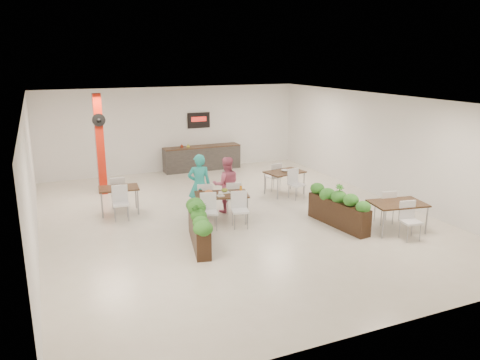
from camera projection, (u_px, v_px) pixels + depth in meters
name	position (u px, v px, depth m)	size (l,w,h in m)	color
ground	(234.00, 217.00, 12.90)	(12.00, 12.00, 0.00)	beige
room_shell	(234.00, 145.00, 12.39)	(10.10, 12.10, 3.22)	white
red_column	(100.00, 143.00, 14.69)	(0.40, 0.41, 3.20)	#B51C0C
service_counter	(202.00, 157.00, 18.17)	(3.00, 0.64, 2.20)	#2A2826
main_table	(221.00, 198.00, 12.46)	(1.57, 1.86, 0.92)	black
diner_man	(199.00, 185.00, 12.83)	(0.63, 0.42, 1.74)	teal
diner_woman	(226.00, 185.00, 13.15)	(0.77, 0.60, 1.59)	#D35E7D
planter_left	(199.00, 224.00, 10.84)	(0.74, 1.99, 1.06)	black
planter_right	(338.00, 207.00, 12.10)	(0.61, 2.13, 1.12)	black
side_table_a	(119.00, 192.00, 13.08)	(1.15, 1.65, 0.92)	black
side_table_b	(285.00, 175.00, 14.90)	(1.31, 1.67, 0.92)	black
side_table_c	(397.00, 207.00, 11.72)	(1.45, 1.67, 0.92)	black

